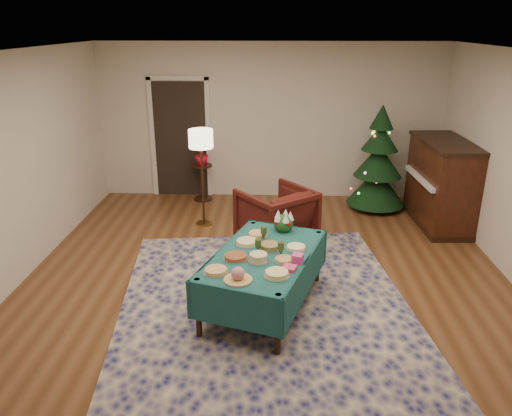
{
  "coord_description": "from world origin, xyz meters",
  "views": [
    {
      "loc": [
        0.09,
        -5.2,
        3.0
      ],
      "look_at": [
        -0.14,
        0.56,
        0.84
      ],
      "focal_mm": 35.0,
      "sensor_mm": 36.0,
      "label": 1
    }
  ],
  "objects_px": {
    "buffet_table": "(264,264)",
    "christmas_tree": "(378,163)",
    "armchair": "(276,214)",
    "side_table": "(202,183)",
    "gift_box": "(298,258)",
    "floor_lamp": "(201,145)",
    "piano": "(441,184)",
    "potted_plant": "(202,158)"
  },
  "relations": [
    {
      "from": "buffet_table",
      "to": "christmas_tree",
      "type": "distance_m",
      "value": 3.73
    },
    {
      "from": "christmas_tree",
      "to": "armchair",
      "type": "bearing_deg",
      "value": -137.55
    },
    {
      "from": "buffet_table",
      "to": "side_table",
      "type": "xyz_separation_m",
      "value": [
        -1.18,
        3.55,
        -0.22
      ]
    },
    {
      "from": "buffet_table",
      "to": "side_table",
      "type": "bearing_deg",
      "value": 108.34
    },
    {
      "from": "gift_box",
      "to": "christmas_tree",
      "type": "height_order",
      "value": "christmas_tree"
    },
    {
      "from": "gift_box",
      "to": "floor_lamp",
      "type": "xyz_separation_m",
      "value": [
        -1.35,
        2.59,
        0.57
      ]
    },
    {
      "from": "side_table",
      "to": "christmas_tree",
      "type": "relative_size",
      "value": 0.37
    },
    {
      "from": "armchair",
      "to": "floor_lamp",
      "type": "distance_m",
      "value": 1.56
    },
    {
      "from": "floor_lamp",
      "to": "side_table",
      "type": "bearing_deg",
      "value": 98.73
    },
    {
      "from": "armchair",
      "to": "christmas_tree",
      "type": "xyz_separation_m",
      "value": [
        1.69,
        1.55,
        0.34
      ]
    },
    {
      "from": "floor_lamp",
      "to": "piano",
      "type": "xyz_separation_m",
      "value": [
        3.67,
        0.19,
        -0.63
      ]
    },
    {
      "from": "floor_lamp",
      "to": "side_table",
      "type": "relative_size",
      "value": 2.34
    },
    {
      "from": "potted_plant",
      "to": "piano",
      "type": "distance_m",
      "value": 3.97
    },
    {
      "from": "gift_box",
      "to": "side_table",
      "type": "height_order",
      "value": "gift_box"
    },
    {
      "from": "piano",
      "to": "buffet_table",
      "type": "bearing_deg",
      "value": -135.97
    },
    {
      "from": "floor_lamp",
      "to": "side_table",
      "type": "xyz_separation_m",
      "value": [
        -0.18,
        1.16,
        -0.97
      ]
    },
    {
      "from": "potted_plant",
      "to": "christmas_tree",
      "type": "height_order",
      "value": "christmas_tree"
    },
    {
      "from": "floor_lamp",
      "to": "side_table",
      "type": "height_order",
      "value": "floor_lamp"
    },
    {
      "from": "buffet_table",
      "to": "floor_lamp",
      "type": "distance_m",
      "value": 2.7
    },
    {
      "from": "armchair",
      "to": "piano",
      "type": "relative_size",
      "value": 0.58
    },
    {
      "from": "gift_box",
      "to": "side_table",
      "type": "xyz_separation_m",
      "value": [
        -1.53,
        3.75,
        -0.39
      ]
    },
    {
      "from": "christmas_tree",
      "to": "side_table",
      "type": "bearing_deg",
      "value": 174.29
    },
    {
      "from": "buffet_table",
      "to": "gift_box",
      "type": "bearing_deg",
      "value": -29.4
    },
    {
      "from": "gift_box",
      "to": "floor_lamp",
      "type": "relative_size",
      "value": 0.07
    },
    {
      "from": "floor_lamp",
      "to": "potted_plant",
      "type": "bearing_deg",
      "value": 98.73
    },
    {
      "from": "potted_plant",
      "to": "buffet_table",
      "type": "bearing_deg",
      "value": -71.66
    },
    {
      "from": "gift_box",
      "to": "floor_lamp",
      "type": "bearing_deg",
      "value": 117.55
    },
    {
      "from": "potted_plant",
      "to": "christmas_tree",
      "type": "bearing_deg",
      "value": -5.71
    },
    {
      "from": "gift_box",
      "to": "christmas_tree",
      "type": "xyz_separation_m",
      "value": [
        1.47,
        3.45,
        0.09
      ]
    },
    {
      "from": "floor_lamp",
      "to": "piano",
      "type": "height_order",
      "value": "floor_lamp"
    },
    {
      "from": "buffet_table",
      "to": "armchair",
      "type": "distance_m",
      "value": 1.71
    },
    {
      "from": "potted_plant",
      "to": "gift_box",
      "type": "bearing_deg",
      "value": -67.8
    },
    {
      "from": "side_table",
      "to": "christmas_tree",
      "type": "xyz_separation_m",
      "value": [
        3.0,
        -0.3,
        0.48
      ]
    },
    {
      "from": "piano",
      "to": "potted_plant",
      "type": "bearing_deg",
      "value": 165.93
    },
    {
      "from": "potted_plant",
      "to": "christmas_tree",
      "type": "relative_size",
      "value": 0.24
    },
    {
      "from": "potted_plant",
      "to": "side_table",
      "type": "bearing_deg",
      "value": 0.0
    },
    {
      "from": "floor_lamp",
      "to": "christmas_tree",
      "type": "distance_m",
      "value": 2.99
    },
    {
      "from": "buffet_table",
      "to": "piano",
      "type": "height_order",
      "value": "piano"
    },
    {
      "from": "side_table",
      "to": "gift_box",
      "type": "bearing_deg",
      "value": -67.8
    },
    {
      "from": "buffet_table",
      "to": "floor_lamp",
      "type": "height_order",
      "value": "floor_lamp"
    },
    {
      "from": "gift_box",
      "to": "side_table",
      "type": "distance_m",
      "value": 4.07
    },
    {
      "from": "armchair",
      "to": "side_table",
      "type": "xyz_separation_m",
      "value": [
        -1.31,
        1.85,
        -0.14
      ]
    }
  ]
}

